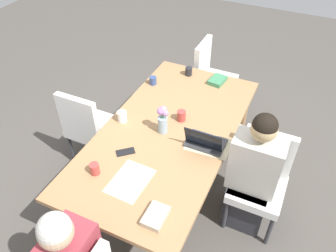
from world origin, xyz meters
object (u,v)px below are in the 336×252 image
object	(u,v)px
person_far_left_near	(252,178)
coffee_mug_near_left	(122,116)
laptop_far_left_near	(205,142)
book_blue_cover	(217,80)
coffee_mug_near_right	(189,71)
phone_black	(126,152)
chair_far_left_near	(261,176)
coffee_mug_far_left	(181,116)
flower_vase	(163,119)
chair_head_left_right_near	(211,75)
book_red_cover	(156,216)
chair_near_left_far	(88,125)
coffee_mug_centre_right	(95,169)
dining_table	(168,136)
coffee_mug_centre_left	(153,81)

from	to	relation	value
person_far_left_near	coffee_mug_near_left	bearing A→B (deg)	-89.66
laptop_far_left_near	book_blue_cover	world-z (taller)	laptop_far_left_near
coffee_mug_near_right	phone_black	size ratio (longest dim) A/B	0.59
chair_far_left_near	coffee_mug_far_left	world-z (taller)	chair_far_left_near
flower_vase	coffee_mug_far_left	bearing A→B (deg)	158.07
chair_head_left_right_near	book_red_cover	distance (m)	2.24
chair_head_left_right_near	coffee_mug_near_left	size ratio (longest dim) A/B	9.00
flower_vase	coffee_mug_near_right	distance (m)	0.95
chair_near_left_far	coffee_mug_near_right	distance (m)	1.19
coffee_mug_centre_right	flower_vase	bearing A→B (deg)	158.06
chair_near_left_far	dining_table	bearing A→B (deg)	92.13
coffee_mug_centre_right	book_red_cover	bearing A→B (deg)	74.60
laptop_far_left_near	coffee_mug_centre_right	xyz separation A→B (m)	(0.63, -0.65, 0.00)
chair_near_left_far	book_red_cover	bearing A→B (deg)	55.04
coffee_mug_far_left	coffee_mug_near_left	bearing A→B (deg)	-63.98
coffee_mug_near_left	book_red_cover	xyz separation A→B (m)	(0.79, 0.73, -0.03)
person_far_left_near	coffee_mug_centre_right	bearing A→B (deg)	-59.84
phone_black	dining_table	bearing A→B (deg)	21.11
coffee_mug_near_left	phone_black	distance (m)	0.41
person_far_left_near	laptop_far_left_near	world-z (taller)	person_far_left_near
dining_table	coffee_mug_near_right	xyz separation A→B (m)	(-0.91, -0.18, 0.11)
chair_head_left_right_near	chair_near_left_far	bearing A→B (deg)	-29.64
coffee_mug_far_left	book_blue_cover	size ratio (longest dim) A/B	0.49
book_red_cover	phone_black	bearing A→B (deg)	-131.98
chair_far_left_near	coffee_mug_centre_left	xyz separation A→B (m)	(-0.56, -1.29, 0.26)
coffee_mug_near_right	coffee_mug_centre_right	xyz separation A→B (m)	(1.58, -0.12, 0.00)
person_far_left_near	laptop_far_left_near	distance (m)	0.49
coffee_mug_near_left	coffee_mug_near_right	distance (m)	0.99
coffee_mug_near_right	coffee_mug_far_left	distance (m)	0.76
dining_table	phone_black	distance (m)	0.44
dining_table	flower_vase	distance (m)	0.21
chair_head_left_right_near	laptop_far_left_near	size ratio (longest dim) A/B	2.81
dining_table	phone_black	bearing A→B (deg)	-27.14
chair_near_left_far	book_red_cover	size ratio (longest dim) A/B	4.50
coffee_mug_near_right	person_far_left_near	bearing A→B (deg)	45.48
chair_far_left_near	laptop_far_left_near	bearing A→B (deg)	-81.61
laptop_far_left_near	book_blue_cover	size ratio (longest dim) A/B	1.60
laptop_far_left_near	dining_table	bearing A→B (deg)	-97.11
chair_head_left_right_near	coffee_mug_far_left	xyz separation A→B (m)	(1.18, 0.12, 0.27)
coffee_mug_near_right	coffee_mug_centre_right	size ratio (longest dim) A/B	0.97
coffee_mug_centre_right	chair_near_left_far	bearing A→B (deg)	-138.98
coffee_mug_centre_right	phone_black	size ratio (longest dim) A/B	0.61
coffee_mug_near_left	phone_black	size ratio (longest dim) A/B	0.67
person_far_left_near	coffee_mug_near_left	world-z (taller)	person_far_left_near
person_far_left_near	book_blue_cover	size ratio (longest dim) A/B	5.97
laptop_far_left_near	coffee_mug_far_left	world-z (taller)	laptop_far_left_near
laptop_far_left_near	book_red_cover	size ratio (longest dim) A/B	1.60
person_far_left_near	coffee_mug_centre_right	distance (m)	1.28
chair_far_left_near	book_red_cover	size ratio (longest dim) A/B	4.50
flower_vase	book_red_cover	bearing A→B (deg)	22.55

